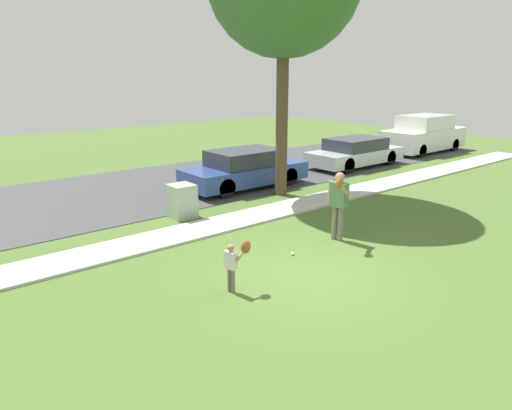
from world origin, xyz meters
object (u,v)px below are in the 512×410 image
person_adult (339,199)px  baseball (293,254)px  person_child (236,259)px  parked_sedan_silver (355,152)px  parked_van_white (424,135)px  utility_cabinet (182,201)px  parked_wagon_blue (245,169)px

person_adult → baseball: 1.77m
person_child → parked_sedan_silver: parked_sedan_silver is taller
baseball → parked_sedan_silver: size_ratio=0.02×
parked_van_white → utility_cabinet: bearing=-172.9°
utility_cabinet → parked_sedan_silver: (9.55, 1.67, 0.15)m
person_adult → person_child: bearing=0.4°
person_adult → parked_van_white: parked_van_white is taller
person_adult → person_child: size_ratio=1.70×
person_adult → parked_wagon_blue: 5.82m
person_child → parked_van_white: (16.78, 6.44, 0.26)m
utility_cabinet → person_child: bearing=-108.1°
person_child → parked_wagon_blue: parked_wagon_blue is taller
baseball → parked_wagon_blue: bearing=61.9°
parked_wagon_blue → parked_van_white: bearing=1.1°
person_child → parked_wagon_blue: bearing=41.7°
person_adult → baseball: (-1.47, -0.02, -0.99)m
parked_wagon_blue → parked_sedan_silver: 6.04m
person_adult → parked_sedan_silver: bearing=-153.0°
parked_van_white → parked_sedan_silver: bearing=-177.7°
person_adult → utility_cabinet: 4.43m
parked_sedan_silver → baseball: bearing=-148.1°
parked_wagon_blue → parked_sedan_silver: parked_wagon_blue is taller
baseball → utility_cabinet: size_ratio=0.08×
person_child → baseball: bearing=6.9°
utility_cabinet → parked_van_white: size_ratio=0.19×
person_adult → utility_cabinet: person_adult is taller
person_adult → person_child: person_adult is taller
person_child → person_adult: bearing=0.4°
parked_wagon_blue → parked_sedan_silver: bearing=-0.1°
baseball → utility_cabinet: utility_cabinet is taller
person_adult → utility_cabinet: size_ratio=1.76×
person_adult → parked_sedan_silver: person_adult is taller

